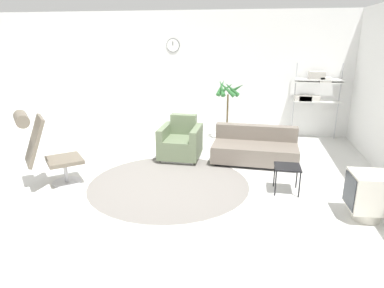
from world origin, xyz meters
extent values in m
plane|color=silver|center=(0.00, 0.00, 0.00)|extent=(12.00, 12.00, 0.00)
cube|color=white|center=(0.00, 3.23, 1.40)|extent=(12.00, 0.06, 2.80)
cylinder|color=black|center=(-0.54, 3.19, 2.03)|extent=(0.31, 0.01, 0.31)
cylinder|color=white|center=(-0.54, 3.18, 2.03)|extent=(0.29, 0.02, 0.29)
cube|color=black|center=(-0.54, 3.17, 2.08)|extent=(0.01, 0.01, 0.09)
cylinder|color=slate|center=(0.10, -0.06, 0.00)|extent=(2.51, 2.51, 0.01)
cylinder|color=#BCBCC1|center=(-1.51, -0.30, 0.01)|extent=(0.62, 0.62, 0.02)
cylinder|color=#BCBCC1|center=(-1.51, -0.30, 0.18)|extent=(0.06, 0.06, 0.32)
cube|color=#6B6051|center=(-1.51, -0.30, 0.38)|extent=(0.73, 0.73, 0.06)
cube|color=#6B6051|center=(-1.80, -0.54, 0.76)|extent=(0.57, 0.60, 0.70)
cylinder|color=#6B6051|center=(-1.90, -0.62, 1.10)|extent=(0.45, 0.48, 0.19)
cube|color=silver|center=(0.04, 1.15, 0.03)|extent=(0.61, 0.66, 0.06)
cube|color=#667556|center=(0.04, 1.15, 0.23)|extent=(0.51, 0.80, 0.35)
cube|color=#667556|center=(0.04, 1.46, 0.60)|extent=(0.50, 0.19, 0.38)
cube|color=#667556|center=(0.34, 1.15, 0.34)|extent=(0.13, 0.79, 0.56)
cube|color=#667556|center=(-0.27, 1.15, 0.34)|extent=(0.13, 0.79, 0.56)
cube|color=black|center=(1.42, 1.17, 0.03)|extent=(1.40, 0.76, 0.05)
cube|color=#70665B|center=(1.42, 1.17, 0.20)|extent=(1.55, 0.89, 0.30)
cube|color=#70665B|center=(1.44, 1.48, 0.49)|extent=(1.53, 0.26, 0.27)
cube|color=black|center=(1.88, -0.04, 0.40)|extent=(0.37, 0.37, 0.02)
cylinder|color=black|center=(1.72, -0.21, 0.19)|extent=(0.02, 0.02, 0.39)
cylinder|color=black|center=(2.05, -0.21, 0.19)|extent=(0.02, 0.02, 0.39)
cylinder|color=black|center=(1.72, 0.13, 0.19)|extent=(0.02, 0.02, 0.39)
cylinder|color=black|center=(2.05, 0.13, 0.19)|extent=(0.02, 0.02, 0.39)
cylinder|color=beige|center=(2.82, -0.69, 0.07)|extent=(0.35, 0.35, 0.14)
cube|color=beige|center=(2.82, -0.69, 0.37)|extent=(0.50, 0.49, 0.47)
cube|color=#282D33|center=(2.58, -0.70, 0.37)|extent=(0.03, 0.40, 0.41)
cylinder|color=#333338|center=(0.81, 2.55, 0.12)|extent=(0.28, 0.28, 0.23)
cylinder|color=#382819|center=(0.81, 2.55, 0.22)|extent=(0.26, 0.26, 0.02)
cylinder|color=brown|center=(0.81, 2.55, 0.63)|extent=(0.04, 0.04, 0.79)
cone|color=#2D6B33|center=(0.95, 2.54, 1.09)|extent=(0.12, 0.34, 0.23)
cone|color=#2D6B33|center=(0.98, 2.70, 1.13)|extent=(0.40, 0.43, 0.31)
cone|color=#2D6B33|center=(0.75, 2.69, 1.13)|extent=(0.37, 0.23, 0.29)
cone|color=#2D6B33|center=(0.65, 2.59, 1.17)|extent=(0.21, 0.40, 0.37)
cone|color=#2D6B33|center=(0.67, 2.50, 1.17)|extent=(0.22, 0.37, 0.36)
cone|color=#2D6B33|center=(0.79, 2.38, 1.17)|extent=(0.42, 0.15, 0.37)
cone|color=#2D6B33|center=(0.89, 2.41, 1.16)|extent=(0.37, 0.28, 0.35)
cylinder|color=#BCBCC1|center=(2.27, 3.07, 0.84)|extent=(0.03, 0.03, 1.68)
cylinder|color=#BCBCC1|center=(3.22, 3.07, 0.84)|extent=(0.03, 0.03, 1.68)
cube|color=white|center=(2.75, 2.95, 0.86)|extent=(1.01, 0.28, 0.02)
cube|color=white|center=(2.75, 2.95, 1.28)|extent=(1.01, 0.28, 0.02)
cube|color=white|center=(2.75, 2.95, 1.34)|extent=(1.01, 0.28, 0.02)
cube|color=beige|center=(2.57, 2.94, 0.93)|extent=(0.44, 0.24, 0.11)
cube|color=silver|center=(2.86, 2.94, 1.34)|extent=(0.23, 0.24, 0.10)
cube|color=#B7B2A8|center=(2.68, 2.94, 1.43)|extent=(0.32, 0.24, 0.16)
cube|color=beige|center=(2.44, 2.94, 0.93)|extent=(0.35, 0.24, 0.11)
camera|label=1|loc=(1.30, -4.88, 2.20)|focal=32.00mm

